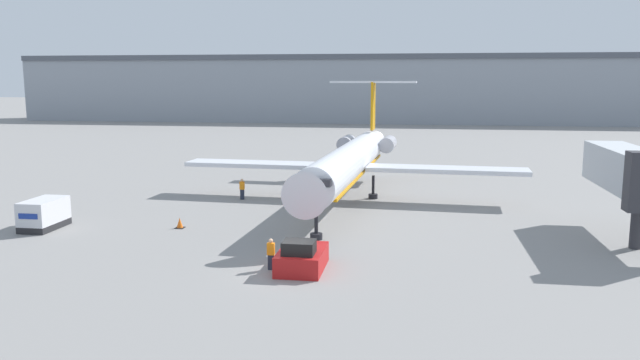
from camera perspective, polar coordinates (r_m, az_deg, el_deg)
name	(u,v)px	position (r m, az deg, el deg)	size (l,w,h in m)	color
ground_plane	(291,274)	(33.35, -2.65, -8.54)	(600.00, 600.00, 0.00)	gray
terminal_building	(390,89)	(151.28, 6.44, 8.30)	(180.00, 16.80, 15.88)	#8C939E
airplane_main	(351,160)	(52.73, 2.82, 1.86)	(29.28, 32.83, 9.97)	silver
pushback_tug	(302,258)	(33.83, -1.68, -7.10)	(2.39, 3.94, 1.80)	#B21919
luggage_cart	(44,214)	(46.78, -23.92, -2.86)	(1.94, 3.58, 2.05)	#232326
worker_near_tug	(271,253)	(33.83, -4.51, -6.71)	(0.40, 0.24, 1.72)	#232838
worker_by_wing	(242,189)	(53.59, -7.13, -0.78)	(0.40, 0.25, 1.79)	#232838
traffic_cone_left	(180,223)	(44.15, -12.70, -3.87)	(0.61, 0.61, 0.72)	black
jet_bridge	(629,171)	(43.72, 26.42, 0.73)	(3.20, 11.16, 6.19)	#2D2D33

